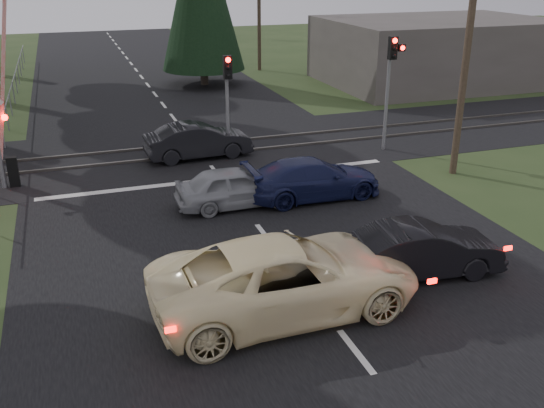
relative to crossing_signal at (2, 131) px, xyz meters
name	(u,v)px	position (x,y,z in m)	size (l,w,h in m)	color
ground	(303,283)	(7.27, -9.79, -2.06)	(120.00, 120.00, 0.00)	#2A3C1B
road	(210,164)	(7.27, 0.21, -2.05)	(14.00, 100.00, 0.01)	black
rail_corridor	(199,150)	(7.27, 2.21, -2.05)	(120.00, 8.00, 0.01)	black
stop_line	(221,179)	(7.27, -1.59, -2.05)	(13.00, 0.35, 0.00)	silver
rail_near	(203,154)	(7.27, 1.41, -2.01)	(120.00, 0.12, 0.10)	#59544C
rail_far	(195,144)	(7.27, 3.01, -2.01)	(120.00, 0.12, 0.10)	#59544C
crossing_signal	(2,131)	(0.00, 0.00, 0.00)	(1.62, 0.38, 6.96)	slate
traffic_signal_right	(391,71)	(14.82, -0.31, 1.26)	(0.68, 0.48, 4.70)	slate
traffic_signal_center	(228,89)	(8.27, 0.89, 0.75)	(0.32, 0.48, 4.10)	slate
utility_pole_near	(468,46)	(15.77, -3.79, 2.67)	(1.80, 0.26, 9.00)	#4C3D2D
utility_pole_mid	(259,2)	(15.77, 20.21, 2.67)	(1.80, 0.26, 9.00)	#4C3D2D
fence_left	(14,110)	(-0.53, 12.71, -2.06)	(0.10, 36.00, 1.20)	slate
building_right	(437,51)	(25.27, 12.21, -0.06)	(14.00, 10.00, 4.00)	#59514C
cream_coupe	(286,277)	(6.45, -10.79, -1.19)	(2.86, 6.20, 1.72)	#FFEDB6
dark_hatchback	(421,250)	(10.30, -10.30, -1.37)	(1.45, 4.15, 1.37)	black
silver_car	(235,187)	(7.07, -4.30, -1.39)	(1.57, 3.89, 1.33)	#95989C
blue_sedan	(313,179)	(9.75, -4.41, -1.38)	(1.90, 4.68, 1.36)	#161C44
dark_car_far	(198,141)	(7.07, 1.22, -1.35)	(1.49, 4.28, 1.41)	black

